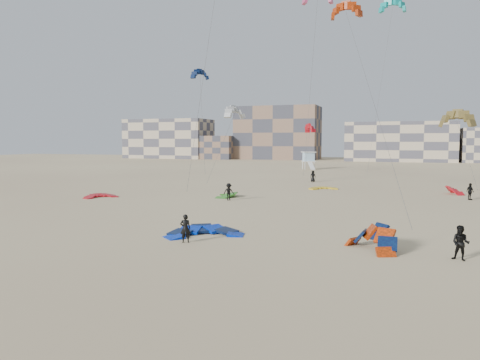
% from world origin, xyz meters
% --- Properties ---
extents(ground, '(320.00, 320.00, 0.00)m').
position_xyz_m(ground, '(0.00, 0.00, 0.00)').
color(ground, beige).
rests_on(ground, ground).
extents(kite_ground_blue, '(6.61, 6.70, 1.73)m').
position_xyz_m(kite_ground_blue, '(-1.54, 4.87, 0.00)').
color(kite_ground_blue, '#003FE5').
rests_on(kite_ground_blue, ground).
extents(kite_ground_orange, '(5.01, 5.01, 3.59)m').
position_xyz_m(kite_ground_orange, '(9.30, 4.10, 0.00)').
color(kite_ground_orange, '#FD3B07').
rests_on(kite_ground_orange, ground).
extents(kite_ground_red, '(4.94, 4.90, 1.18)m').
position_xyz_m(kite_ground_red, '(-20.79, 20.29, 0.00)').
color(kite_ground_red, red).
rests_on(kite_ground_red, ground).
extents(kite_ground_green, '(4.64, 4.45, 2.04)m').
position_xyz_m(kite_ground_green, '(-7.90, 25.46, 0.00)').
color(kite_ground_green, green).
rests_on(kite_ground_green, ground).
extents(kite_ground_red_far, '(3.45, 3.30, 2.67)m').
position_xyz_m(kite_ground_red_far, '(16.80, 36.77, 0.00)').
color(kite_ground_red_far, red).
rests_on(kite_ground_red_far, ground).
extents(kite_ground_yellow, '(4.56, 4.65, 0.59)m').
position_xyz_m(kite_ground_yellow, '(1.18, 37.49, 0.00)').
color(kite_ground_yellow, '#FFAD1A').
rests_on(kite_ground_yellow, ground).
extents(kitesurfer_main, '(0.76, 0.65, 1.77)m').
position_xyz_m(kitesurfer_main, '(-1.73, 2.41, 0.88)').
color(kitesurfer_main, black).
rests_on(kitesurfer_main, ground).
extents(kitesurfer_b, '(1.10, 0.99, 1.86)m').
position_xyz_m(kitesurfer_b, '(13.85, 3.18, 0.93)').
color(kitesurfer_b, black).
rests_on(kitesurfer_b, ground).
extents(kitesurfer_c, '(1.34, 1.24, 1.82)m').
position_xyz_m(kitesurfer_c, '(-6.43, 22.62, 0.91)').
color(kitesurfer_c, black).
rests_on(kitesurfer_c, ground).
extents(kitesurfer_d, '(0.91, 1.13, 1.80)m').
position_xyz_m(kitesurfer_d, '(17.77, 31.35, 0.90)').
color(kitesurfer_d, black).
rests_on(kitesurfer_d, ground).
extents(kitesurfer_e, '(1.01, 0.86, 1.75)m').
position_xyz_m(kitesurfer_e, '(-2.03, 47.69, 0.88)').
color(kitesurfer_e, black).
rests_on(kitesurfer_e, ground).
extents(kite_fly_orange, '(9.19, 28.46, 21.11)m').
position_xyz_m(kite_fly_orange, '(4.28, 32.37, 21.03)').
color(kite_fly_orange, '#FD3B07').
rests_on(kite_fly_orange, ground).
extents(kite_fly_grey, '(4.41, 9.16, 10.35)m').
position_xyz_m(kite_fly_grey, '(-10.75, 36.42, 9.99)').
color(kite_fly_grey, silver).
rests_on(kite_fly_grey, ground).
extents(kite_fly_olive, '(4.85, 5.49, 9.14)m').
position_xyz_m(kite_fly_olive, '(16.49, 34.49, 8.60)').
color(kite_fly_olive, brown).
rests_on(kite_fly_olive, ground).
extents(kite_fly_navy, '(5.90, 8.71, 17.61)m').
position_xyz_m(kite_fly_navy, '(-22.11, 50.59, 17.43)').
color(kite_fly_navy, '#062148').
rests_on(kite_fly_navy, ground).
extents(kite_fly_teal_b, '(5.57, 9.12, 28.86)m').
position_xyz_m(kite_fly_teal_b, '(8.68, 60.37, 28.57)').
color(kite_fly_teal_b, '#0DACAB').
rests_on(kite_fly_teal_b, ground).
extents(kite_fly_red, '(4.55, 13.18, 8.84)m').
position_xyz_m(kite_fly_red, '(-6.21, 66.90, 8.58)').
color(kite_fly_red, red).
rests_on(kite_fly_red, ground).
extents(lifeguard_tower_far, '(3.68, 5.83, 3.89)m').
position_xyz_m(lifeguard_tower_far, '(-8.80, 79.34, 1.93)').
color(lifeguard_tower_far, white).
rests_on(lifeguard_tower_far, ground).
extents(condo_west_a, '(30.00, 15.00, 14.00)m').
position_xyz_m(condo_west_a, '(-70.00, 130.00, 7.00)').
color(condo_west_a, '#C4B08F').
rests_on(condo_west_a, ground).
extents(condo_west_b, '(28.00, 14.00, 18.00)m').
position_xyz_m(condo_west_b, '(-30.00, 134.00, 9.00)').
color(condo_west_b, '#7F614D').
rests_on(condo_west_b, ground).
extents(condo_mid, '(32.00, 16.00, 12.00)m').
position_xyz_m(condo_mid, '(10.00, 130.00, 6.00)').
color(condo_mid, '#C4B08F').
rests_on(condo_mid, ground).
extents(condo_fill_left, '(12.00, 10.00, 8.00)m').
position_xyz_m(condo_fill_left, '(-50.00, 128.00, 4.00)').
color(condo_fill_left, '#7F614D').
rests_on(condo_fill_left, ground).
extents(condo_fill_right, '(10.00, 10.00, 10.00)m').
position_xyz_m(condo_fill_right, '(32.00, 128.00, 5.00)').
color(condo_fill_right, '#C4B08F').
rests_on(condo_fill_right, ground).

